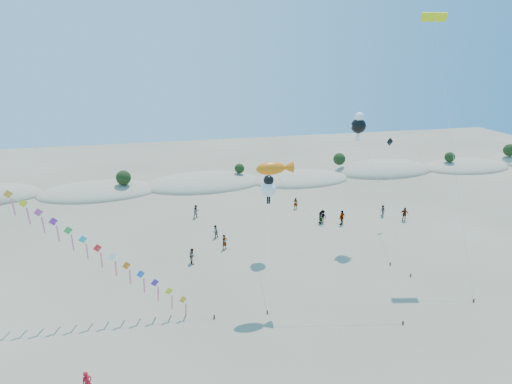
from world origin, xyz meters
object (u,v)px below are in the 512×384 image
at_px(kite_train, 2,191).
at_px(flyer_foreground, 87,383).
at_px(parafoil_kite, 435,22).
at_px(fish_kite, 275,168).

height_order(kite_train, flyer_foreground, kite_train).
xyz_separation_m(parafoil_kite, flyer_foreground, (-31.28, -14.32, -22.29)).
bearing_deg(flyer_foreground, kite_train, 89.98).
bearing_deg(fish_kite, kite_train, 173.65).
distance_m(fish_kite, flyer_foreground, 20.22).
bearing_deg(kite_train, fish_kite, -6.35).
relative_size(parafoil_kite, flyer_foreground, 14.21).
xyz_separation_m(kite_train, flyer_foreground, (6.56, -11.35, -9.55)).
distance_m(kite_train, parafoil_kite, 40.04).
bearing_deg(fish_kite, parafoil_kite, 17.71).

